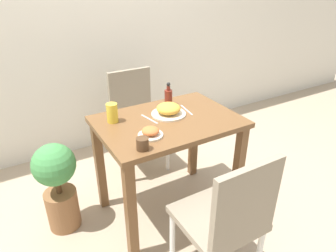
{
  "coord_description": "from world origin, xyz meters",
  "views": [
    {
      "loc": [
        -0.91,
        -1.57,
        1.65
      ],
      "look_at": [
        0.0,
        0.0,
        0.72
      ],
      "focal_mm": 32.0,
      "sensor_mm": 36.0,
      "label": 1
    }
  ],
  "objects_px": {
    "chair_far": "(136,115)",
    "juice_glass": "(112,113)",
    "chair_near": "(227,217)",
    "potted_plant_left": "(58,183)",
    "drink_cup": "(142,144)",
    "food_plate": "(169,110)",
    "side_plate": "(150,132)",
    "sauce_bottle": "(168,96)"
  },
  "relations": [
    {
      "from": "chair_far",
      "to": "juice_glass",
      "type": "bearing_deg",
      "value": -126.63
    },
    {
      "from": "chair_near",
      "to": "potted_plant_left",
      "type": "distance_m",
      "value": 1.16
    },
    {
      "from": "juice_glass",
      "to": "potted_plant_left",
      "type": "relative_size",
      "value": 0.19
    },
    {
      "from": "chair_near",
      "to": "drink_cup",
      "type": "distance_m",
      "value": 0.6
    },
    {
      "from": "potted_plant_left",
      "to": "food_plate",
      "type": "bearing_deg",
      "value": -11.52
    },
    {
      "from": "chair_near",
      "to": "drink_cup",
      "type": "relative_size",
      "value": 12.47
    },
    {
      "from": "drink_cup",
      "to": "food_plate",
      "type": "bearing_deg",
      "value": 42.26
    },
    {
      "from": "chair_near",
      "to": "chair_far",
      "type": "distance_m",
      "value": 1.42
    },
    {
      "from": "chair_far",
      "to": "juice_glass",
      "type": "distance_m",
      "value": 0.76
    },
    {
      "from": "food_plate",
      "to": "side_plate",
      "type": "relative_size",
      "value": 1.56
    },
    {
      "from": "chair_near",
      "to": "juice_glass",
      "type": "xyz_separation_m",
      "value": [
        -0.28,
        0.86,
        0.33
      ]
    },
    {
      "from": "chair_far",
      "to": "potted_plant_left",
      "type": "height_order",
      "value": "chair_far"
    },
    {
      "from": "food_plate",
      "to": "side_plate",
      "type": "xyz_separation_m",
      "value": [
        -0.25,
        -0.21,
        -0.01
      ]
    },
    {
      "from": "chair_near",
      "to": "potted_plant_left",
      "type": "height_order",
      "value": "chair_near"
    },
    {
      "from": "chair_far",
      "to": "drink_cup",
      "type": "bearing_deg",
      "value": -112.1
    },
    {
      "from": "chair_near",
      "to": "food_plate",
      "type": "xyz_separation_m",
      "value": [
        0.09,
        0.77,
        0.3
      ]
    },
    {
      "from": "juice_glass",
      "to": "side_plate",
      "type": "bearing_deg",
      "value": -67.26
    },
    {
      "from": "potted_plant_left",
      "to": "chair_far",
      "type": "bearing_deg",
      "value": 30.57
    },
    {
      "from": "side_plate",
      "to": "drink_cup",
      "type": "xyz_separation_m",
      "value": [
        -0.11,
        -0.12,
        0.01
      ]
    },
    {
      "from": "drink_cup",
      "to": "juice_glass",
      "type": "distance_m",
      "value": 0.42
    },
    {
      "from": "side_plate",
      "to": "drink_cup",
      "type": "bearing_deg",
      "value": -133.33
    },
    {
      "from": "drink_cup",
      "to": "sauce_bottle",
      "type": "distance_m",
      "value": 0.65
    },
    {
      "from": "chair_near",
      "to": "juice_glass",
      "type": "distance_m",
      "value": 0.96
    },
    {
      "from": "food_plate",
      "to": "drink_cup",
      "type": "bearing_deg",
      "value": -137.74
    },
    {
      "from": "sauce_bottle",
      "to": "chair_near",
      "type": "bearing_deg",
      "value": -100.9
    },
    {
      "from": "chair_near",
      "to": "chair_far",
      "type": "relative_size",
      "value": 1.0
    },
    {
      "from": "sauce_bottle",
      "to": "potted_plant_left",
      "type": "height_order",
      "value": "sauce_bottle"
    },
    {
      "from": "side_plate",
      "to": "potted_plant_left",
      "type": "xyz_separation_m",
      "value": [
        -0.53,
        0.37,
        -0.42
      ]
    },
    {
      "from": "chair_near",
      "to": "drink_cup",
      "type": "height_order",
      "value": "chair_near"
    },
    {
      "from": "drink_cup",
      "to": "potted_plant_left",
      "type": "bearing_deg",
      "value": 131.26
    },
    {
      "from": "chair_far",
      "to": "side_plate",
      "type": "bearing_deg",
      "value": -108.43
    },
    {
      "from": "chair_near",
      "to": "juice_glass",
      "type": "relative_size",
      "value": 6.97
    },
    {
      "from": "sauce_bottle",
      "to": "food_plate",
      "type": "bearing_deg",
      "value": -119.88
    },
    {
      "from": "food_plate",
      "to": "sauce_bottle",
      "type": "bearing_deg",
      "value": 60.12
    },
    {
      "from": "chair_far",
      "to": "sauce_bottle",
      "type": "height_order",
      "value": "sauce_bottle"
    },
    {
      "from": "sauce_bottle",
      "to": "potted_plant_left",
      "type": "distance_m",
      "value": 0.98
    },
    {
      "from": "chair_near",
      "to": "juice_glass",
      "type": "bearing_deg",
      "value": -71.66
    },
    {
      "from": "chair_near",
      "to": "chair_far",
      "type": "height_order",
      "value": "same"
    },
    {
      "from": "side_plate",
      "to": "drink_cup",
      "type": "height_order",
      "value": "drink_cup"
    },
    {
      "from": "chair_near",
      "to": "drink_cup",
      "type": "xyz_separation_m",
      "value": [
        -0.27,
        0.44,
        0.3
      ]
    },
    {
      "from": "food_plate",
      "to": "chair_far",
      "type": "bearing_deg",
      "value": 86.85
    },
    {
      "from": "food_plate",
      "to": "sauce_bottle",
      "type": "distance_m",
      "value": 0.18
    }
  ]
}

